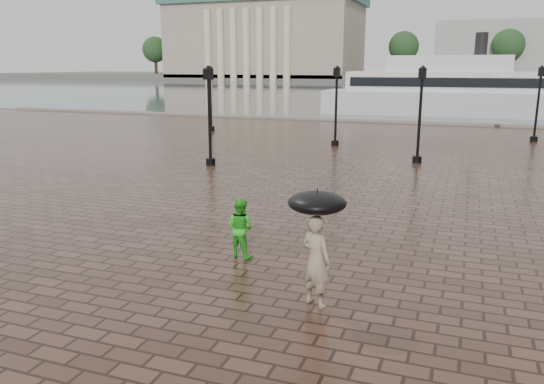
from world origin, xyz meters
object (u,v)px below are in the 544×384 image
(adult_pedestrian, at_px, (316,260))
(ferry_near, at_px, (446,91))
(street_lamps, at_px, (341,106))
(child_pedestrian, at_px, (240,228))

(adult_pedestrian, height_order, ferry_near, ferry_near)
(street_lamps, xyz_separation_m, ferry_near, (4.56, 23.19, -0.10))
(street_lamps, height_order, child_pedestrian, street_lamps)
(child_pedestrian, relative_size, ferry_near, 0.06)
(child_pedestrian, bearing_deg, street_lamps, -72.50)
(street_lamps, xyz_separation_m, child_pedestrian, (1.85, -18.36, -1.60))
(street_lamps, bearing_deg, adult_pedestrian, -78.11)
(adult_pedestrian, bearing_deg, ferry_near, -65.92)
(street_lamps, distance_m, adult_pedestrian, 20.78)
(adult_pedestrian, xyz_separation_m, ferry_near, (0.29, 43.47, 1.32))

